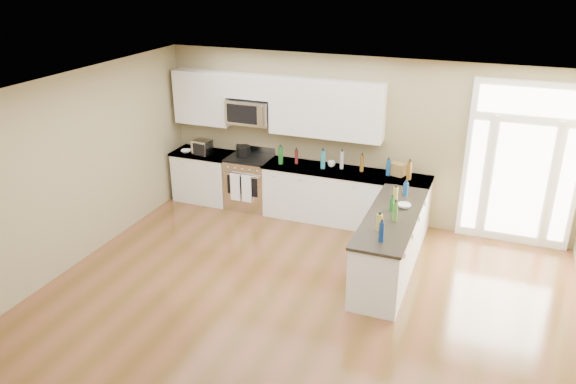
{
  "coord_description": "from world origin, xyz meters",
  "views": [
    {
      "loc": [
        2.11,
        -4.88,
        4.25
      ],
      "look_at": [
        -0.54,
        2.0,
        1.16
      ],
      "focal_mm": 35.0,
      "sensor_mm": 36.0,
      "label": 1
    }
  ],
  "objects": [
    {
      "name": "entry_door",
      "position": [
        2.55,
        3.95,
        1.3
      ],
      "size": [
        1.7,
        0.1,
        2.6
      ],
      "color": "white",
      "rests_on": "ground"
    },
    {
      "name": "back_cabinet_right",
      "position": [
        -0.16,
        3.69,
        0.44
      ],
      "size": [
        2.85,
        0.66,
        0.94
      ],
      "color": "silver",
      "rests_on": "ground"
    },
    {
      "name": "ground",
      "position": [
        0.0,
        0.0,
        0.0
      ],
      "size": [
        8.0,
        8.0,
        0.0
      ],
      "primitive_type": "plane",
      "color": "brown"
    },
    {
      "name": "toaster_oven",
      "position": [
        -2.81,
        3.57,
        1.08
      ],
      "size": [
        0.35,
        0.29,
        0.27
      ],
      "primitive_type": "cube",
      "rotation": [
        0.0,
        0.0,
        -0.14
      ],
      "color": "silver",
      "rests_on": "back_cabinet_left"
    },
    {
      "name": "room_shell",
      "position": [
        0.0,
        0.0,
        1.71
      ],
      "size": [
        8.0,
        8.0,
        8.0
      ],
      "color": "#90835B",
      "rests_on": "ground"
    },
    {
      "name": "cardboard_box",
      "position": [
        0.69,
        3.81,
        1.04
      ],
      "size": [
        0.3,
        0.26,
        0.21
      ],
      "primitive_type": "cube",
      "rotation": [
        0.0,
        0.0,
        -0.35
      ],
      "color": "brown",
      "rests_on": "back_cabinet_right"
    },
    {
      "name": "bowl_left",
      "position": [
        -3.15,
        3.56,
        0.96
      ],
      "size": [
        0.24,
        0.24,
        0.05
      ],
      "primitive_type": "imported",
      "rotation": [
        0.0,
        0.0,
        0.36
      ],
      "color": "white",
      "rests_on": "back_cabinet_left"
    },
    {
      "name": "counter_bottles",
      "position": [
        0.23,
        3.08,
        1.08
      ],
      "size": [
        2.37,
        2.44,
        0.31
      ],
      "color": "#19591E",
      "rests_on": "back_cabinet_right"
    },
    {
      "name": "upper_cabinet_right",
      "position": [
        -0.57,
        3.83,
        1.93
      ],
      "size": [
        1.94,
        0.33,
        0.95
      ],
      "primitive_type": "cube",
      "color": "silver",
      "rests_on": "room_shell"
    },
    {
      "name": "peninsula_cabinet",
      "position": [
        0.93,
        2.24,
        0.43
      ],
      "size": [
        0.69,
        2.32,
        0.94
      ],
      "color": "silver",
      "rests_on": "ground"
    },
    {
      "name": "microwave",
      "position": [
        -1.95,
        3.8,
        1.76
      ],
      "size": [
        0.78,
        0.41,
        0.42
      ],
      "color": "silver",
      "rests_on": "room_shell"
    },
    {
      "name": "stockpot",
      "position": [
        -2.06,
        3.73,
        1.05
      ],
      "size": [
        0.35,
        0.35,
        0.2
      ],
      "primitive_type": "cylinder",
      "rotation": [
        0.0,
        0.0,
        -0.41
      ],
      "color": "black",
      "rests_on": "kitchen_range"
    },
    {
      "name": "kitchen_range",
      "position": [
        -1.94,
        3.69,
        0.48
      ],
      "size": [
        0.77,
        0.69,
        1.08
      ],
      "color": "silver",
      "rests_on": "ground"
    },
    {
      "name": "cup_counter",
      "position": [
        -0.44,
        3.8,
        0.99
      ],
      "size": [
        0.16,
        0.16,
        0.1
      ],
      "primitive_type": "imported",
      "rotation": [
        0.0,
        0.0,
        0.34
      ],
      "color": "white",
      "rests_on": "back_cabinet_right"
    },
    {
      "name": "upper_cabinet_short",
      "position": [
        -1.95,
        3.83,
        2.2
      ],
      "size": [
        0.82,
        0.33,
        0.4
      ],
      "primitive_type": "cube",
      "color": "silver",
      "rests_on": "room_shell"
    },
    {
      "name": "back_cabinet_left",
      "position": [
        -2.87,
        3.69,
        0.44
      ],
      "size": [
        1.1,
        0.66,
        0.94
      ],
      "color": "silver",
      "rests_on": "ground"
    },
    {
      "name": "bowl_peninsula",
      "position": [
        1.03,
        2.54,
        0.97
      ],
      "size": [
        0.25,
        0.25,
        0.06
      ],
      "primitive_type": "imported",
      "rotation": [
        0.0,
        0.0,
        0.4
      ],
      "color": "white",
      "rests_on": "peninsula_cabinet"
    },
    {
      "name": "upper_cabinet_left",
      "position": [
        -2.88,
        3.83,
        1.93
      ],
      "size": [
        1.04,
        0.33,
        0.95
      ],
      "primitive_type": "cube",
      "color": "silver",
      "rests_on": "room_shell"
    }
  ]
}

